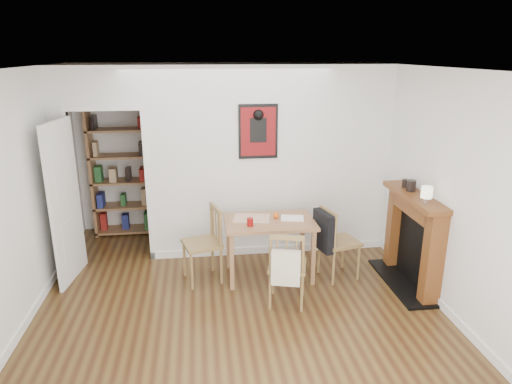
{
  "coord_description": "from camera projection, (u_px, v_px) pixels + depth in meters",
  "views": [
    {
      "loc": [
        -0.38,
        -4.57,
        2.76
      ],
      "look_at": [
        0.28,
        0.6,
        1.15
      ],
      "focal_mm": 32.0,
      "sensor_mm": 36.0,
      "label": 1
    }
  ],
  "objects": [
    {
      "name": "ground",
      "position": [
        239.0,
        305.0,
        5.19
      ],
      "size": [
        5.2,
        5.2,
        0.0
      ],
      "primitive_type": "plane",
      "color": "brown",
      "rests_on": "ground"
    },
    {
      "name": "room_shell",
      "position": [
        236.0,
        166.0,
        6.09
      ],
      "size": [
        5.2,
        5.2,
        5.2
      ],
      "color": "white",
      "rests_on": "ground"
    },
    {
      "name": "dining_table",
      "position": [
        269.0,
        227.0,
        5.67
      ],
      "size": [
        1.11,
        0.71,
        0.76
      ],
      "color": "#9D6F49",
      "rests_on": "ground"
    },
    {
      "name": "chair_left",
      "position": [
        202.0,
        245.0,
        5.62
      ],
      "size": [
        0.59,
        0.59,
        0.96
      ],
      "color": "olive",
      "rests_on": "ground"
    },
    {
      "name": "chair_right",
      "position": [
        338.0,
        241.0,
        5.7
      ],
      "size": [
        0.62,
        0.57,
        0.93
      ],
      "color": "olive",
      "rests_on": "ground"
    },
    {
      "name": "chair_front",
      "position": [
        287.0,
        266.0,
        5.1
      ],
      "size": [
        0.55,
        0.6,
        0.91
      ],
      "color": "olive",
      "rests_on": "ground"
    },
    {
      "name": "bookshelf",
      "position": [
        121.0,
        169.0,
        6.97
      ],
      "size": [
        0.89,
        0.35,
        2.11
      ],
      "color": "#9D6F49",
      "rests_on": "ground"
    },
    {
      "name": "fireplace",
      "position": [
        414.0,
        237.0,
        5.51
      ],
      "size": [
        0.45,
        1.25,
        1.16
      ],
      "color": "brown",
      "rests_on": "ground"
    },
    {
      "name": "red_glass",
      "position": [
        250.0,
        222.0,
        5.44
      ],
      "size": [
        0.08,
        0.08,
        0.1
      ],
      "primitive_type": "cylinder",
      "color": "maroon",
      "rests_on": "dining_table"
    },
    {
      "name": "orange_fruit",
      "position": [
        276.0,
        216.0,
        5.7
      ],
      "size": [
        0.07,
        0.07,
        0.07
      ],
      "primitive_type": "sphere",
      "color": "#E2590B",
      "rests_on": "dining_table"
    },
    {
      "name": "placemat",
      "position": [
        252.0,
        218.0,
        5.71
      ],
      "size": [
        0.5,
        0.41,
        0.0
      ],
      "primitive_type": "cube",
      "rotation": [
        0.0,
        0.0,
        -0.19
      ],
      "color": "beige",
      "rests_on": "dining_table"
    },
    {
      "name": "notebook",
      "position": [
        292.0,
        218.0,
        5.69
      ],
      "size": [
        0.32,
        0.26,
        0.01
      ],
      "primitive_type": "cube",
      "rotation": [
        0.0,
        0.0,
        -0.2
      ],
      "color": "white",
      "rests_on": "dining_table"
    },
    {
      "name": "mantel_lamp",
      "position": [
        427.0,
        193.0,
        4.96
      ],
      "size": [
        0.13,
        0.13,
        0.2
      ],
      "color": "silver",
      "rests_on": "fireplace"
    },
    {
      "name": "ceramic_jar_a",
      "position": [
        411.0,
        186.0,
        5.44
      ],
      "size": [
        0.11,
        0.11,
        0.13
      ],
      "primitive_type": "cylinder",
      "color": "black",
      "rests_on": "fireplace"
    },
    {
      "name": "ceramic_jar_b",
      "position": [
        405.0,
        183.0,
        5.6
      ],
      "size": [
        0.08,
        0.08,
        0.1
      ],
      "primitive_type": "cylinder",
      "color": "black",
      "rests_on": "fireplace"
    }
  ]
}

